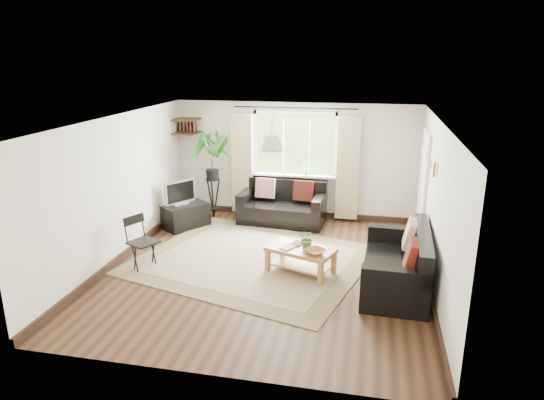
% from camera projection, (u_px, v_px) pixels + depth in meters
% --- Properties ---
extents(floor, '(5.50, 5.50, 0.00)m').
position_uv_depth(floor, '(267.00, 269.00, 7.82)').
color(floor, black).
rests_on(floor, ground).
extents(ceiling, '(5.50, 5.50, 0.00)m').
position_uv_depth(ceiling, '(266.00, 120.00, 7.12)').
color(ceiling, white).
rests_on(ceiling, floor).
extents(wall_back, '(5.00, 0.02, 2.40)m').
position_uv_depth(wall_back, '(295.00, 161.00, 10.04)').
color(wall_back, beige).
rests_on(wall_back, floor).
extents(wall_front, '(5.00, 0.02, 2.40)m').
position_uv_depth(wall_front, '(209.00, 274.00, 4.89)').
color(wall_front, beige).
rests_on(wall_front, floor).
extents(wall_left, '(0.02, 5.50, 2.40)m').
position_uv_depth(wall_left, '(118.00, 189.00, 7.95)').
color(wall_left, beige).
rests_on(wall_left, floor).
extents(wall_right, '(0.02, 5.50, 2.40)m').
position_uv_depth(wall_right, '(436.00, 208.00, 6.98)').
color(wall_right, beige).
rests_on(wall_right, floor).
extents(rug, '(4.31, 3.95, 0.02)m').
position_uv_depth(rug, '(252.00, 260.00, 8.16)').
color(rug, beige).
rests_on(rug, floor).
extents(window, '(2.50, 0.16, 2.16)m').
position_uv_depth(window, '(295.00, 145.00, 9.90)').
color(window, white).
rests_on(window, wall_back).
extents(door, '(0.06, 0.96, 2.06)m').
position_uv_depth(door, '(422.00, 190.00, 8.64)').
color(door, silver).
rests_on(door, wall_right).
extents(corner_shelf, '(0.50, 0.50, 0.34)m').
position_uv_depth(corner_shelf, '(187.00, 126.00, 10.05)').
color(corner_shelf, black).
rests_on(corner_shelf, wall_back).
extents(pendant_lamp, '(0.36, 0.36, 0.54)m').
position_uv_depth(pendant_lamp, '(272.00, 139.00, 7.59)').
color(pendant_lamp, beige).
rests_on(pendant_lamp, ceiling).
extents(wall_sconce, '(0.12, 0.12, 0.28)m').
position_uv_depth(wall_sconce, '(432.00, 167.00, 7.12)').
color(wall_sconce, beige).
rests_on(wall_sconce, wall_right).
extents(sofa_back, '(1.77, 0.97, 0.81)m').
position_uv_depth(sofa_back, '(282.00, 204.00, 9.85)').
color(sofa_back, black).
rests_on(sofa_back, floor).
extents(sofa_right, '(1.85, 0.98, 0.85)m').
position_uv_depth(sofa_right, '(396.00, 261.00, 7.09)').
color(sofa_right, black).
rests_on(sofa_right, floor).
extents(coffee_table, '(1.17, 0.88, 0.42)m').
position_uv_depth(coffee_table, '(301.00, 260.00, 7.63)').
color(coffee_table, brown).
rests_on(coffee_table, floor).
extents(table_plant, '(0.35, 0.32, 0.31)m').
position_uv_depth(table_plant, '(308.00, 239.00, 7.52)').
color(table_plant, '#34692A').
rests_on(table_plant, coffee_table).
extents(bowl, '(0.42, 0.42, 0.07)m').
position_uv_depth(bowl, '(315.00, 252.00, 7.33)').
color(bowl, '#996234').
rests_on(bowl, coffee_table).
extents(book_a, '(0.26, 0.29, 0.02)m').
position_uv_depth(book_a, '(283.00, 246.00, 7.63)').
color(book_a, silver).
rests_on(book_a, coffee_table).
extents(book_b, '(0.22, 0.26, 0.02)m').
position_uv_depth(book_b, '(293.00, 242.00, 7.76)').
color(book_b, '#582A23').
rests_on(book_b, coffee_table).
extents(tv_stand, '(0.90, 0.99, 0.47)m').
position_uv_depth(tv_stand, '(186.00, 216.00, 9.65)').
color(tv_stand, black).
rests_on(tv_stand, floor).
extents(tv, '(0.57, 0.68, 0.51)m').
position_uv_depth(tv, '(180.00, 192.00, 9.53)').
color(tv, '#A5A5AA').
rests_on(tv, tv_stand).
extents(palm_stand, '(0.88, 0.88, 1.81)m').
position_uv_depth(palm_stand, '(212.00, 175.00, 10.07)').
color(palm_stand, black).
rests_on(palm_stand, floor).
extents(folding_chair, '(0.59, 0.59, 0.85)m').
position_uv_depth(folding_chair, '(143.00, 243.00, 7.75)').
color(folding_chair, black).
rests_on(folding_chair, floor).
extents(sill_plant, '(0.14, 0.10, 0.27)m').
position_uv_depth(sill_plant, '(306.00, 169.00, 9.92)').
color(sill_plant, '#2D6023').
rests_on(sill_plant, window).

